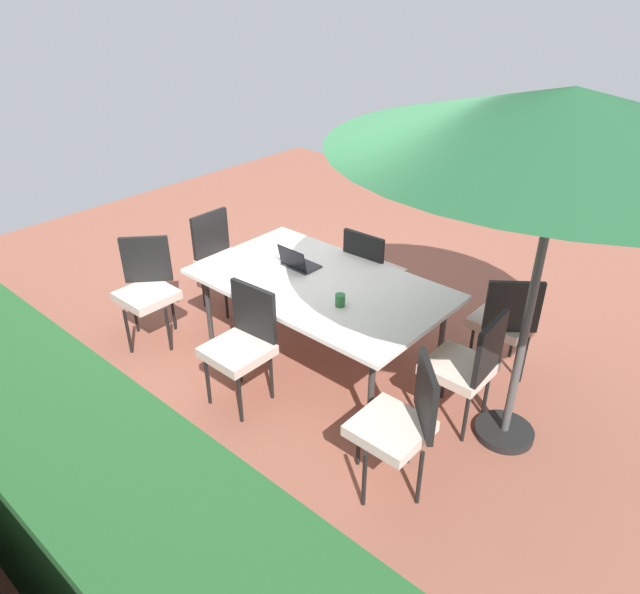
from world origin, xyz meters
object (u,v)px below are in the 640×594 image
at_px(chair_southwest, 505,319).
at_px(laptop, 298,263).
at_px(cup, 340,300).
at_px(chair_south, 371,270).
at_px(chair_east, 221,256).
at_px(dining_table, 320,286).
at_px(chair_west, 467,364).
at_px(chair_northwest, 401,421).
at_px(chair_northeast, 147,286).
at_px(chair_north, 242,341).
at_px(patio_umbrella, 569,120).

height_order(chair_southwest, laptop, chair_southwest).
xyz_separation_m(chair_southwest, cup, (0.96, 1.00, 0.25)).
bearing_deg(chair_south, chair_east, 27.16).
xyz_separation_m(dining_table, chair_east, (1.36, -0.03, -0.15)).
relative_size(chair_west, chair_southwest, 1.00).
bearing_deg(chair_northwest, dining_table, -163.71).
relative_size(chair_west, chair_northeast, 1.00).
bearing_deg(chair_southwest, chair_south, -37.54).
bearing_deg(cup, dining_table, -26.75).
height_order(chair_east, chair_north, same).
bearing_deg(chair_east, chair_north, -124.19).
xyz_separation_m(patio_umbrella, chair_east, (3.12, 0.10, -1.80)).
relative_size(patio_umbrella, chair_north, 2.83).
xyz_separation_m(patio_umbrella, chair_southwest, (0.41, -0.68, -1.80)).
height_order(patio_umbrella, chair_northwest, patio_umbrella).
relative_size(chair_south, laptop, 3.01).
height_order(chair_east, laptop, chair_east).
xyz_separation_m(chair_north, cup, (-0.44, -0.67, 0.25)).
relative_size(chair_southwest, laptop, 3.01).
bearing_deg(chair_south, cup, 110.64).
xyz_separation_m(chair_east, chair_northeast, (0.02, 0.87, 0.00)).
distance_m(chair_northwest, chair_southwest, 1.61).
xyz_separation_m(chair_west, laptop, (1.75, -0.04, 0.24)).
height_order(chair_northwest, chair_northeast, same).
xyz_separation_m(dining_table, patio_umbrella, (-1.76, -0.13, 1.65)).
distance_m(chair_west, chair_southwest, 0.78).
distance_m(dining_table, chair_east, 1.37).
distance_m(patio_umbrella, chair_southwest, 1.97).
bearing_deg(chair_northwest, cup, -164.81).
bearing_deg(laptop, chair_northwest, 154.37).
relative_size(chair_northwest, cup, 9.71).
relative_size(chair_northwest, chair_northeast, 1.00).
relative_size(chair_north, cup, 9.71).
bearing_deg(chair_northwest, chair_west, 134.90).
xyz_separation_m(chair_east, chair_west, (-2.78, -0.01, 0.00)).
bearing_deg(chair_south, chair_west, 150.34).
height_order(dining_table, chair_southwest, chair_southwest).
height_order(chair_northeast, laptop, chair_northeast).
height_order(chair_south, chair_north, same).
xyz_separation_m(chair_southwest, laptop, (1.67, 0.73, 0.24)).
bearing_deg(chair_south, chair_north, 86.92).
height_order(chair_east, cup, chair_east).
relative_size(chair_west, chair_north, 1.00).
height_order(patio_umbrella, laptop, patio_umbrella).
bearing_deg(laptop, dining_table, 168.49).
distance_m(patio_umbrella, chair_east, 3.60).
distance_m(chair_west, chair_northwest, 0.84).
bearing_deg(cup, patio_umbrella, -166.90).
bearing_deg(cup, chair_south, -66.95).
height_order(chair_south, chair_southwest, same).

